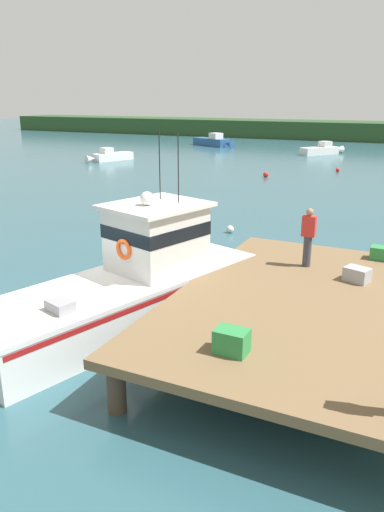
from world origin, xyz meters
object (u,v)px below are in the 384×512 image
(crate_single_by_cleat, at_px, (232,341))
(mooring_buoy_spare_mooring, at_px, (266,174))
(mooring_buoy_outer, at_px, (117,209))
(crate_stack_near_edge, at_px, (357,275))
(main_fishing_boat, at_px, (140,281))
(deckhand_further_back, at_px, (308,236))
(moored_boat_off_the_point, at_px, (213,142))
(moored_boat_near_channel, at_px, (110,156))
(crate_stack_mid_dock, at_px, (382,253))
(mooring_buoy_inshore, at_px, (230,229))
(moored_boat_mid_harbor, at_px, (322,150))
(mooring_buoy_channel_marker, at_px, (338,170))

(crate_single_by_cleat, distance_m, mooring_buoy_spare_mooring, 28.96)
(mooring_buoy_outer, bearing_deg, crate_stack_near_edge, -32.49)
(main_fishing_boat, bearing_deg, crate_stack_near_edge, 20.39)
(deckhand_further_back, relative_size, moored_boat_off_the_point, 0.27)
(moored_boat_off_the_point, distance_m, moored_boat_near_channel, 17.54)
(crate_single_by_cleat, distance_m, crate_stack_mid_dock, 7.23)
(crate_single_by_cleat, bearing_deg, moored_boat_near_channel, 127.94)
(moored_boat_near_channel, bearing_deg, mooring_buoy_inshore, -44.35)
(crate_stack_mid_dock, height_order, moored_boat_mid_harbor, crate_stack_mid_dock)
(deckhand_further_back, bearing_deg, moored_boat_mid_harbor, 101.01)
(moored_boat_off_the_point, bearing_deg, moored_boat_mid_harbor, -13.93)
(mooring_buoy_spare_mooring, bearing_deg, main_fishing_boat, -79.94)
(moored_boat_near_channel, bearing_deg, mooring_buoy_spare_mooring, -11.36)
(mooring_buoy_inshore, xyz_separation_m, mooring_buoy_channel_marker, (0.88, 20.87, 0.00))
(deckhand_further_back, distance_m, mooring_buoy_outer, 13.79)
(mooring_buoy_inshore, bearing_deg, crate_single_by_cleat, -68.48)
(mooring_buoy_outer, bearing_deg, moored_boat_near_channel, 125.52)
(main_fishing_boat, bearing_deg, mooring_buoy_channel_marker, 90.24)
(main_fishing_boat, xyz_separation_m, crate_stack_mid_dock, (5.61, 4.10, 0.38))
(mooring_buoy_spare_mooring, bearing_deg, mooring_buoy_outer, -102.16)
(crate_stack_mid_dock, bearing_deg, mooring_buoy_spare_mooring, 115.74)
(crate_stack_near_edge, distance_m, mooring_buoy_channel_marker, 28.57)
(deckhand_further_back, distance_m, moored_boat_off_the_point, 47.85)
(crate_stack_mid_dock, bearing_deg, moored_boat_near_channel, 137.33)
(crate_single_by_cleat, relative_size, moored_boat_mid_harbor, 0.13)
(crate_stack_near_edge, xyz_separation_m, moored_boat_near_channel, (-25.67, 26.16, -0.96))
(moored_boat_off_the_point, bearing_deg, mooring_buoy_inshore, -65.57)
(crate_stack_mid_dock, bearing_deg, moored_boat_off_the_point, 119.22)
(main_fishing_boat, bearing_deg, deckhand_further_back, 34.05)
(mooring_buoy_spare_mooring, xyz_separation_m, mooring_buoy_channel_marker, (4.29, 5.10, -0.04))
(mooring_buoy_inshore, bearing_deg, mooring_buoy_channel_marker, 87.58)
(crate_stack_near_edge, relative_size, mooring_buoy_spare_mooring, 1.50)
(main_fishing_boat, relative_size, mooring_buoy_spare_mooring, 24.77)
(crate_single_by_cleat, xyz_separation_m, crate_stack_mid_dock, (1.89, 6.98, -0.04))
(mooring_buoy_inshore, height_order, mooring_buoy_outer, mooring_buoy_outer)
(moored_boat_near_channel, xyz_separation_m, mooring_buoy_outer, (12.84, -17.99, -0.17))
(main_fishing_boat, height_order, crate_stack_near_edge, main_fishing_boat)
(deckhand_further_back, bearing_deg, mooring_buoy_channel_marker, 98.16)
(mooring_buoy_inshore, bearing_deg, mooring_buoy_outer, 171.36)
(mooring_buoy_outer, bearing_deg, moored_boat_off_the_point, 105.66)
(mooring_buoy_outer, height_order, mooring_buoy_channel_marker, mooring_buoy_outer)
(main_fishing_boat, relative_size, mooring_buoy_outer, 20.10)
(main_fishing_boat, relative_size, crate_stack_mid_dock, 16.50)
(crate_single_by_cleat, xyz_separation_m, deckhand_further_back, (0.08, 5.45, 0.63))
(moored_boat_off_the_point, distance_m, mooring_buoy_outer, 36.64)
(moored_boat_mid_harbor, distance_m, mooring_buoy_spare_mooring, 17.15)
(moored_boat_off_the_point, distance_m, moored_boat_mid_harbor, 14.02)
(deckhand_further_back, bearing_deg, mooring_buoy_inshore, 126.31)
(moored_boat_mid_harbor, height_order, mooring_buoy_inshore, moored_boat_mid_harbor)
(crate_single_by_cleat, height_order, moored_boat_mid_harbor, crate_single_by_cleat)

